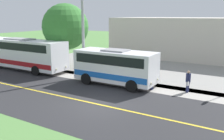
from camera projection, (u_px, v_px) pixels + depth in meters
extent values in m
plane|color=#548442|center=(98.00, 104.00, 15.10)|extent=(120.00, 120.00, 0.00)
cube|color=#28282B|center=(98.00, 104.00, 15.10)|extent=(8.00, 100.00, 0.01)
cube|color=#9E9991|center=(134.00, 84.00, 19.47)|extent=(2.40, 100.00, 0.01)
cube|color=gray|center=(193.00, 71.00, 24.04)|extent=(14.00, 36.00, 0.01)
cube|color=gold|center=(98.00, 104.00, 15.10)|extent=(0.16, 100.00, 0.00)
cube|color=white|center=(115.00, 66.00, 19.19)|extent=(2.38, 6.53, 2.35)
cube|color=blue|center=(115.00, 73.00, 19.33)|extent=(2.42, 6.40, 0.44)
cube|color=black|center=(115.00, 58.00, 19.06)|extent=(2.42, 5.88, 0.70)
cube|color=gray|center=(115.00, 50.00, 18.92)|extent=(1.43, 1.96, 0.12)
cylinder|color=black|center=(145.00, 79.00, 19.43)|extent=(0.25, 0.90, 0.90)
cylinder|color=black|center=(132.00, 86.00, 17.43)|extent=(0.25, 0.90, 0.90)
cylinder|color=black|center=(102.00, 73.00, 21.43)|extent=(0.25, 0.90, 0.90)
cylinder|color=black|center=(86.00, 79.00, 19.44)|extent=(0.25, 0.90, 0.90)
sphere|color=#F2EACC|center=(157.00, 79.00, 18.30)|extent=(0.20, 0.20, 0.20)
sphere|color=#F2EACC|center=(151.00, 83.00, 17.20)|extent=(0.20, 0.20, 0.20)
cube|color=white|center=(21.00, 53.00, 24.65)|extent=(2.36, 10.73, 2.70)
cube|color=maroon|center=(21.00, 60.00, 24.83)|extent=(2.40, 10.52, 0.44)
cube|color=black|center=(20.00, 45.00, 24.47)|extent=(2.40, 9.66, 0.70)
cube|color=gray|center=(20.00, 39.00, 24.34)|extent=(1.41, 3.22, 0.12)
cylinder|color=black|center=(54.00, 66.00, 24.27)|extent=(0.25, 0.90, 0.90)
cylinder|color=black|center=(36.00, 71.00, 22.29)|extent=(0.25, 0.90, 0.90)
cylinder|color=black|center=(11.00, 60.00, 27.56)|extent=(0.25, 0.90, 0.90)
sphere|color=#F2EACC|center=(66.00, 67.00, 22.75)|extent=(0.20, 0.20, 0.20)
sphere|color=#F2EACC|center=(56.00, 69.00, 21.66)|extent=(0.20, 0.20, 0.20)
cylinder|color=#1E2347|center=(188.00, 87.00, 17.51)|extent=(0.18, 0.18, 0.78)
cylinder|color=#1E2347|center=(187.00, 87.00, 17.34)|extent=(0.18, 0.18, 0.78)
cylinder|color=#1E2347|center=(188.00, 78.00, 17.27)|extent=(0.34, 0.34, 0.61)
sphere|color=tan|center=(189.00, 72.00, 17.18)|extent=(0.21, 0.21, 0.21)
cylinder|color=#1E2347|center=(189.00, 77.00, 17.42)|extent=(0.27, 0.10, 0.56)
cube|color=white|center=(189.00, 82.00, 17.55)|extent=(0.20, 0.12, 0.28)
cylinder|color=#1E2347|center=(188.00, 78.00, 17.11)|extent=(0.27, 0.10, 0.56)
cube|color=white|center=(188.00, 84.00, 17.11)|extent=(0.20, 0.12, 0.28)
cylinder|color=#1E2347|center=(152.00, 83.00, 18.15)|extent=(0.18, 0.18, 0.88)
cylinder|color=#1E2347|center=(151.00, 84.00, 17.98)|extent=(0.18, 0.18, 0.88)
cylinder|color=#1E2347|center=(152.00, 73.00, 17.89)|extent=(0.34, 0.34, 0.70)
sphere|color=beige|center=(153.00, 67.00, 17.79)|extent=(0.24, 0.24, 0.24)
cylinder|color=#1E2347|center=(153.00, 73.00, 18.04)|extent=(0.29, 0.10, 0.63)
cube|color=beige|center=(154.00, 78.00, 18.17)|extent=(0.20, 0.12, 0.28)
cylinder|color=#1E2347|center=(151.00, 74.00, 17.73)|extent=(0.29, 0.10, 0.63)
cube|color=beige|center=(151.00, 80.00, 17.74)|extent=(0.20, 0.12, 0.28)
cylinder|color=#9E9EA3|center=(83.00, 34.00, 20.84)|extent=(0.24, 0.24, 7.77)
cylinder|color=brown|center=(67.00, 56.00, 25.45)|extent=(0.36, 0.36, 2.50)
sphere|color=#387A33|center=(65.00, 27.00, 24.78)|extent=(4.73, 4.73, 4.73)
cube|color=beige|center=(203.00, 38.00, 31.47)|extent=(10.00, 22.58, 5.11)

